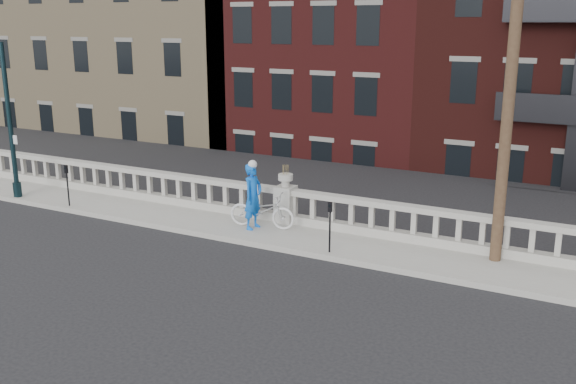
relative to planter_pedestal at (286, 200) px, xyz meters
The scene contains 11 objects.
ground 4.04m from the planter_pedestal, 90.00° to the right, with size 120.00×120.00×0.00m, color black.
sidewalk 1.21m from the planter_pedestal, 90.00° to the right, with size 32.00×2.20×0.15m, color #9B978F.
balustrade 0.19m from the planter_pedestal, ahead, with size 28.00×0.34×1.03m.
planter_pedestal is the anchor object (origin of this frame).
lower_level 19.19m from the planter_pedestal, 88.31° to the left, with size 80.00×44.00×20.80m.
utility_pole 7.61m from the planter_pedestal, ahead, with size 1.60×0.28×10.00m.
streetlight_pole 9.77m from the planter_pedestal, 169.27° to the right, with size 0.40×0.28×5.20m.
parking_meter_b 7.30m from the planter_pedestal, 165.72° to the right, with size 0.10×0.09×1.36m.
parking_meter_c 2.89m from the planter_pedestal, 38.53° to the right, with size 0.10×0.09×1.36m.
bicycle 0.89m from the planter_pedestal, 113.69° to the right, with size 0.69×1.98×1.04m, color silver.
cyclist 1.17m from the planter_pedestal, 118.11° to the right, with size 0.70×0.46×1.92m, color blue.
Camera 1 is at (8.69, -12.33, 6.00)m, focal length 40.00 mm.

